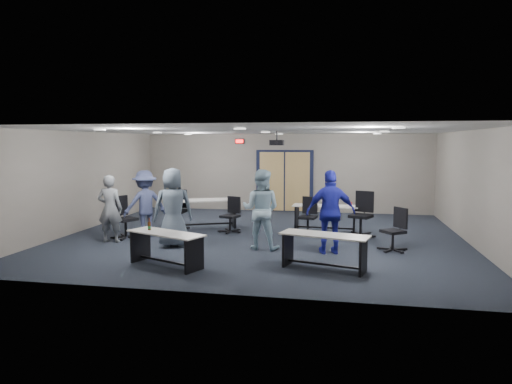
% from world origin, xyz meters
% --- Properties ---
extents(floor, '(10.00, 10.00, 0.00)m').
position_xyz_m(floor, '(0.00, 0.00, 0.00)').
color(floor, black).
rests_on(floor, ground).
extents(back_wall, '(10.00, 0.04, 2.70)m').
position_xyz_m(back_wall, '(0.00, 4.50, 1.35)').
color(back_wall, gray).
rests_on(back_wall, floor).
extents(front_wall, '(10.00, 0.04, 2.70)m').
position_xyz_m(front_wall, '(0.00, -4.50, 1.35)').
color(front_wall, gray).
rests_on(front_wall, floor).
extents(left_wall, '(0.04, 9.00, 2.70)m').
position_xyz_m(left_wall, '(-5.00, 0.00, 1.35)').
color(left_wall, gray).
rests_on(left_wall, floor).
extents(right_wall, '(0.04, 9.00, 2.70)m').
position_xyz_m(right_wall, '(5.00, 0.00, 1.35)').
color(right_wall, gray).
rests_on(right_wall, floor).
extents(ceiling, '(10.00, 9.00, 0.04)m').
position_xyz_m(ceiling, '(0.00, 0.00, 2.70)').
color(ceiling, silver).
rests_on(ceiling, back_wall).
extents(double_door, '(2.00, 0.07, 2.20)m').
position_xyz_m(double_door, '(0.00, 4.46, 1.05)').
color(double_door, black).
rests_on(double_door, back_wall).
extents(exit_sign, '(0.32, 0.07, 0.18)m').
position_xyz_m(exit_sign, '(-1.60, 4.44, 2.45)').
color(exit_sign, black).
rests_on(exit_sign, back_wall).
extents(ceiling_projector, '(0.35, 0.32, 0.37)m').
position_xyz_m(ceiling_projector, '(0.30, 0.50, 2.40)').
color(ceiling_projector, black).
rests_on(ceiling_projector, ceiling).
extents(ceiling_can_lights, '(6.24, 5.74, 0.02)m').
position_xyz_m(ceiling_can_lights, '(0.00, 0.25, 2.67)').
color(ceiling_can_lights, white).
rests_on(ceiling_can_lights, ceiling).
extents(table_front_left, '(1.72, 1.15, 0.91)m').
position_xyz_m(table_front_left, '(-1.36, -3.08, 0.46)').
color(table_front_left, beige).
rests_on(table_front_left, floor).
extents(table_front_right, '(1.76, 0.97, 0.68)m').
position_xyz_m(table_front_right, '(1.69, -2.73, 0.46)').
color(table_front_right, beige).
rests_on(table_front_right, floor).
extents(table_back_left, '(2.09, 1.43, 0.81)m').
position_xyz_m(table_back_left, '(-1.87, 0.87, 0.55)').
color(table_back_left, beige).
rests_on(table_back_left, floor).
extents(table_back_right, '(1.77, 0.67, 0.82)m').
position_xyz_m(table_back_right, '(1.56, 1.06, 0.49)').
color(table_back_right, beige).
rests_on(table_back_right, floor).
extents(chair_back_a, '(0.69, 0.69, 1.08)m').
position_xyz_m(chair_back_a, '(-2.53, 0.61, 0.54)').
color(chair_back_a, black).
rests_on(chair_back_a, floor).
extents(chair_back_b, '(0.77, 0.77, 0.95)m').
position_xyz_m(chair_back_b, '(-0.95, 0.41, 0.48)').
color(chair_back_b, black).
rests_on(chair_back_b, floor).
extents(chair_back_c, '(0.71, 0.71, 0.97)m').
position_xyz_m(chair_back_c, '(1.12, 0.58, 0.49)').
color(chair_back_c, black).
rests_on(chair_back_c, floor).
extents(chair_back_d, '(0.95, 0.95, 1.15)m').
position_xyz_m(chair_back_d, '(2.48, 0.54, 0.58)').
color(chair_back_d, black).
rests_on(chair_back_d, floor).
extents(chair_loose_left, '(0.91, 0.91, 1.06)m').
position_xyz_m(chair_loose_left, '(-3.34, -0.84, 0.53)').
color(chair_loose_left, black).
rests_on(chair_loose_left, floor).
extents(chair_loose_right, '(0.85, 0.85, 0.97)m').
position_xyz_m(chair_loose_right, '(3.12, -0.98, 0.48)').
color(chair_loose_right, black).
rests_on(chair_loose_right, floor).
extents(person_gray, '(0.64, 0.46, 1.64)m').
position_xyz_m(person_gray, '(-3.49, -1.31, 0.82)').
color(person_gray, gray).
rests_on(person_gray, floor).
extents(person_plaid, '(1.06, 0.91, 1.83)m').
position_xyz_m(person_plaid, '(-1.82, -1.46, 0.92)').
color(person_plaid, slate).
rests_on(person_plaid, floor).
extents(person_lightblue, '(0.93, 0.76, 1.81)m').
position_xyz_m(person_lightblue, '(0.21, -1.29, 0.90)').
color(person_lightblue, '#A7CADE').
rests_on(person_lightblue, floor).
extents(person_navy, '(1.13, 0.66, 1.82)m').
position_xyz_m(person_navy, '(1.77, -1.45, 0.91)').
color(person_navy, '#1C209F').
rests_on(person_navy, floor).
extents(person_back, '(1.23, 1.21, 1.70)m').
position_xyz_m(person_back, '(-2.95, -0.50, 0.85)').
color(person_back, '#3E4670').
rests_on(person_back, floor).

